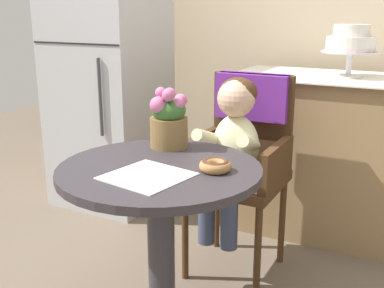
% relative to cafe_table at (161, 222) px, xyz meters
% --- Properties ---
extents(cafe_table, '(0.72, 0.72, 0.72)m').
position_rel_cafe_table_xyz_m(cafe_table, '(0.00, 0.00, 0.00)').
color(cafe_table, '#332D33').
rests_on(cafe_table, ground).
extents(wicker_chair, '(0.42, 0.45, 0.95)m').
position_rel_cafe_table_xyz_m(wicker_chair, '(0.04, 0.72, 0.13)').
color(wicker_chair, '#472D19').
rests_on(wicker_chair, ground).
extents(seated_child, '(0.27, 0.32, 0.73)m').
position_rel_cafe_table_xyz_m(seated_child, '(0.04, 0.56, 0.17)').
color(seated_child, beige).
rests_on(seated_child, ground).
extents(paper_napkin, '(0.29, 0.29, 0.00)m').
position_rel_cafe_table_xyz_m(paper_napkin, '(0.02, -0.11, 0.21)').
color(paper_napkin, white).
rests_on(paper_napkin, cafe_table).
extents(donut_front, '(0.11, 0.11, 0.04)m').
position_rel_cafe_table_xyz_m(donut_front, '(0.19, 0.04, 0.23)').
color(donut_front, '#AD7542').
rests_on(donut_front, cafe_table).
extents(flower_vase, '(0.15, 0.16, 0.24)m').
position_rel_cafe_table_xyz_m(flower_vase, '(-0.09, 0.22, 0.32)').
color(flower_vase, brown).
rests_on(flower_vase, cafe_table).
extents(display_counter, '(1.56, 0.62, 0.90)m').
position_rel_cafe_table_xyz_m(display_counter, '(0.55, 1.30, -0.05)').
color(display_counter, '#93754C').
rests_on(display_counter, ground).
extents(tiered_cake_stand, '(0.30, 0.30, 0.28)m').
position_rel_cafe_table_xyz_m(tiered_cake_stand, '(0.40, 1.30, 0.57)').
color(tiered_cake_stand, silver).
rests_on(tiered_cake_stand, display_counter).
extents(refrigerator, '(0.64, 0.63, 1.70)m').
position_rel_cafe_table_xyz_m(refrigerator, '(-1.05, 1.10, 0.34)').
color(refrigerator, '#B7BABF').
rests_on(refrigerator, ground).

